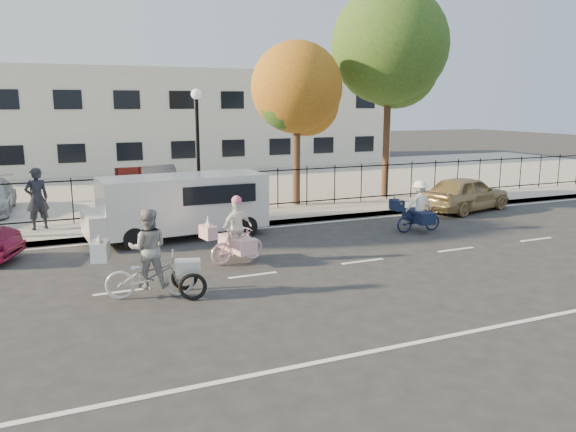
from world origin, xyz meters
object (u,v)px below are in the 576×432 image
bull_bike (418,211)px  pedestrian (37,199)px  zebra_trike (149,264)px  lot_car_c (158,182)px  white_van (181,204)px  gold_sedan (466,193)px  unicorn_bike (236,238)px  lamppost (197,130)px

bull_bike → pedestrian: bearing=70.9°
zebra_trike → pedestrian: pedestrian is taller
zebra_trike → lot_car_c: zebra_trike is taller
white_van → pedestrian: bearing=146.7°
gold_sedan → zebra_trike: bearing=97.8°
zebra_trike → pedestrian: size_ratio=1.15×
gold_sedan → unicorn_bike: bearing=93.9°
unicorn_bike → lot_car_c: unicorn_bike is taller
pedestrian → unicorn_bike: bearing=112.1°
zebra_trike → white_van: (1.81, 5.09, 0.31)m
lamppost → pedestrian: 5.51m
unicorn_bike → lot_car_c: bearing=-11.1°
zebra_trike → unicorn_bike: bearing=-41.5°
bull_bike → zebra_trike: bearing=110.8°
zebra_trike → bull_bike: zebra_trike is taller
gold_sedan → lot_car_c: (-10.25, 6.62, 0.15)m
white_van → pedestrian: pedestrian is taller
unicorn_bike → gold_sedan: 10.68m
pedestrian → gold_sedan: bearing=153.7°
bull_bike → gold_sedan: 4.36m
lamppost → zebra_trike: 8.32m
bull_bike → pedestrian: 11.86m
bull_bike → pedestrian: size_ratio=0.91×
zebra_trike → lot_car_c: (2.38, 11.71, 0.09)m
gold_sedan → bull_bike: bearing=106.1°
lot_car_c → pedestrian: bearing=-130.8°
unicorn_bike → bull_bike: (6.39, 1.11, 0.01)m
unicorn_bike → bull_bike: bearing=-91.7°
lamppost → bull_bike: bearing=-37.4°
gold_sedan → pedestrian: 14.94m
white_van → pedestrian: (-3.96, 2.21, 0.07)m
lamppost → pedestrian: size_ratio=2.25×
lamppost → unicorn_bike: lamppost is taller
bull_bike → lot_car_c: 10.94m
lamppost → lot_car_c: 4.93m
zebra_trike → lot_car_c: size_ratio=0.55×
lamppost → lot_car_c: size_ratio=1.07×
unicorn_bike → gold_sedan: size_ratio=0.45×
bull_bike → lot_car_c: size_ratio=0.43×
zebra_trike → white_van: size_ratio=0.41×
unicorn_bike → zebra_trike: bearing=114.2°
unicorn_bike → gold_sedan: bearing=-83.6°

